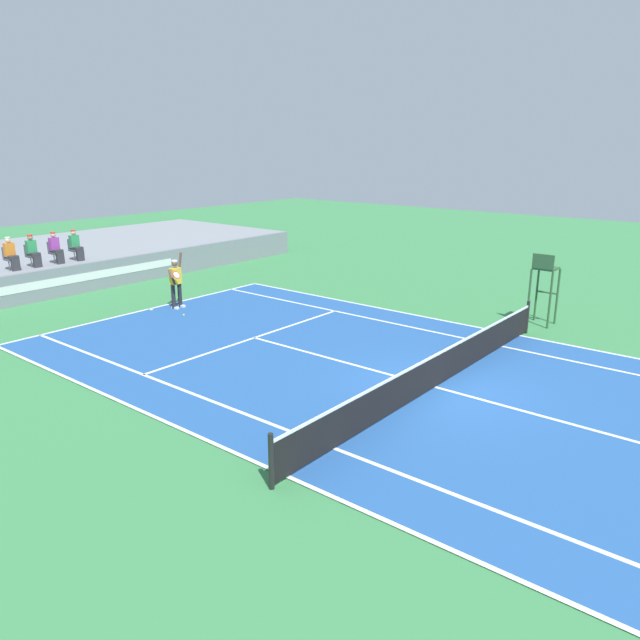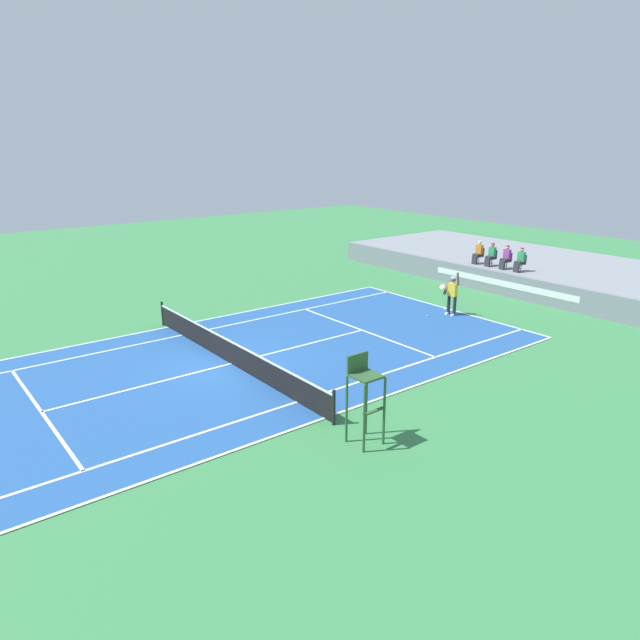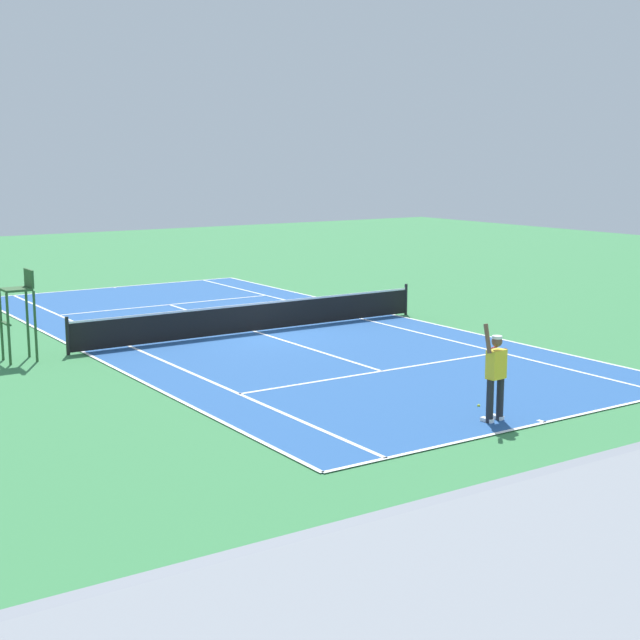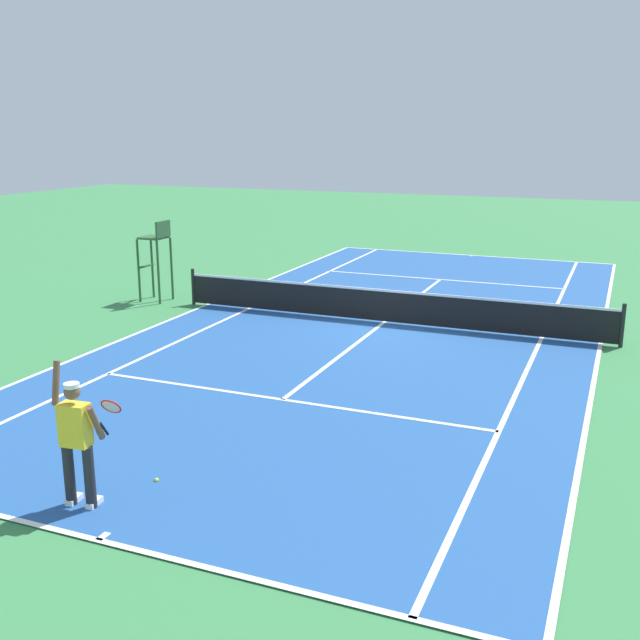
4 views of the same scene
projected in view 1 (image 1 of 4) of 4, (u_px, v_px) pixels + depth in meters
The scene contains 12 objects.
ground_plane at pixel (436, 388), 15.12m from camera, with size 80.00×80.00×0.00m, color #387F47.
court at pixel (436, 388), 15.12m from camera, with size 11.08×23.88×0.03m.
net at pixel (437, 368), 14.98m from camera, with size 11.98×0.10×1.07m.
barrier_wall at pixel (84, 278), 24.82m from camera, with size 24.65×0.25×1.19m.
bleacher_platform at pixel (29, 264), 27.66m from camera, with size 24.65×9.13×1.19m, color gray.
spectator_seated_0 at pixel (11, 254), 23.27m from camera, with size 0.44×0.60×1.27m.
spectator_seated_1 at pixel (33, 251), 23.90m from camera, with size 0.44×0.60×1.27m.
spectator_seated_2 at pixel (56, 248), 24.61m from camera, with size 0.44×0.60×1.27m.
spectator_seated_3 at pixel (76, 246), 25.26m from camera, with size 0.44×0.60×1.27m.
tennis_player at pixel (176, 282), 22.24m from camera, with size 0.75×0.68×2.08m.
tennis_ball at pixel (184, 315), 21.51m from camera, with size 0.07×0.07×0.07m, color #D1E533.
umpire_chair at pixel (544, 280), 20.04m from camera, with size 0.77×0.77×2.44m.
Camera 1 is at (-12.73, -6.63, 5.84)m, focal length 34.00 mm.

